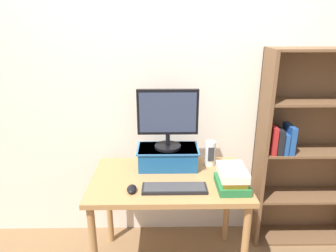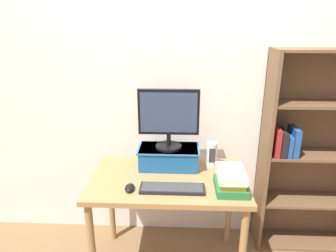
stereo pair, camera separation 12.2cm
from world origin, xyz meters
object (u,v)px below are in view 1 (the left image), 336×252
Objects in this scene: riser_box at (168,156)px; book_stack at (232,178)px; desk_speaker at (210,153)px; bookshelf_unit at (308,149)px; computer_monitor at (168,117)px; desk at (169,190)px; computer_mouse at (132,189)px; keyboard at (174,188)px.

book_stack is at bearing -38.05° from riser_box.
desk_speaker is at bearing 3.76° from riser_box.
computer_monitor is (-1.17, -0.17, 0.34)m from bookshelf_unit.
riser_box reaches higher than book_stack.
desk is 10.65× the size of computer_mouse.
computer_monitor is at bearing 96.37° from keyboard.
riser_box is at bearing 90.00° from computer_monitor.
computer_mouse is at bearing -123.96° from computer_monitor.
book_stack reaches higher than keyboard.
keyboard is at bearing -83.63° from computer_monitor.
keyboard reaches higher than desk.
computer_monitor reaches higher than computer_mouse.
desk is 0.26m from riser_box.
computer_monitor is at bearing 142.07° from book_stack.
bookshelf_unit reaches higher than riser_box.
computer_mouse reaches higher than keyboard.
bookshelf_unit is at bearing 8.32° from riser_box.
book_stack is (0.42, -0.33, -0.33)m from computer_monitor.
desk is at bearing -148.09° from desk_speaker.
computer_monitor is at bearing 91.64° from desk.
bookshelf_unit reaches higher than book_stack.
book_stack is at bearing -19.85° from desk.
computer_mouse is at bearing -143.74° from desk.
computer_monitor is at bearing -171.62° from bookshelf_unit.
desk is at bearing -88.36° from computer_monitor.
bookshelf_unit is 15.94× the size of computer_mouse.
riser_box is 0.36m from keyboard.
riser_box is 2.39× the size of desk_speaker.
bookshelf_unit reaches higher than computer_mouse.
bookshelf_unit is 8.53× the size of desk_speaker.
riser_box reaches higher than desk.
desk_speaker is at bearing -169.92° from bookshelf_unit.
computer_mouse is (-1.41, -0.53, -0.05)m from bookshelf_unit.
computer_monitor is (0.00, -0.00, 0.32)m from riser_box.
keyboard is at bearing -83.66° from riser_box.
desk_speaker is at bearing 104.88° from book_stack.
desk_speaker is at bearing 31.91° from desk.
desk is at bearing -88.37° from riser_box.
desk is 0.54m from computer_monitor.
book_stack is at bearing -75.12° from desk_speaker.
keyboard is at bearing -177.26° from book_stack.
desk_speaker is (-0.84, -0.15, 0.03)m from bookshelf_unit.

